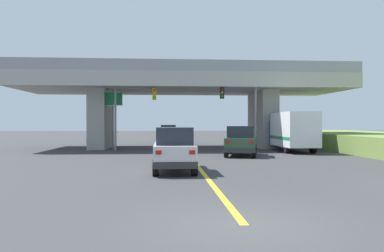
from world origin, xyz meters
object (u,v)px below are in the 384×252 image
highway_sign (113,106)px  traffic_signal_farside (129,105)px  box_truck (291,131)px  suv_lead (174,149)px  suv_crossing (241,141)px  sedan_oncoming (168,134)px  traffic_signal_nearside (244,105)px

highway_sign → traffic_signal_farside: bearing=-37.8°
box_truck → highway_sign: (-14.18, 2.84, 2.06)m
suv_lead → traffic_signal_farside: bearing=103.4°
traffic_signal_farside → highway_sign: 1.81m
suv_crossing → suv_lead: bearing=-106.2°
sedan_oncoming → highway_sign: size_ratio=0.95×
suv_crossing → highway_sign: 11.91m
suv_crossing → traffic_signal_farside: size_ratio=0.79×
suv_crossing → highway_sign: (-9.44, 6.75, 2.66)m
suv_lead → highway_sign: 15.71m
suv_lead → box_truck: size_ratio=0.67×
suv_lead → traffic_signal_nearside: size_ratio=0.81×
box_truck → sedan_oncoming: (-9.46, 14.86, -0.59)m
suv_crossing → traffic_signal_farside: 10.16m
suv_crossing → sedan_oncoming: bearing=118.6°
sedan_oncoming → traffic_signal_nearside: bearing=-67.1°
box_truck → traffic_signal_nearside: (-3.56, 0.89, 2.08)m
suv_crossing → traffic_signal_nearside: size_ratio=0.81×
suv_lead → traffic_signal_nearside: bearing=65.1°
sedan_oncoming → suv_lead: bearing=-90.1°
sedan_oncoming → box_truck: bearing=-57.5°
traffic_signal_nearside → suv_crossing: bearing=-103.8°
highway_sign → sedan_oncoming: bearing=68.5°
traffic_signal_nearside → highway_sign: size_ratio=1.17×
highway_sign → traffic_signal_nearside: bearing=-10.4°
sedan_oncoming → traffic_signal_farside: (-3.30, -13.12, 2.68)m
box_truck → traffic_signal_nearside: traffic_signal_nearside is taller
suv_lead → traffic_signal_nearside: traffic_signal_nearside is taller
suv_crossing → box_truck: size_ratio=0.67×
box_truck → highway_sign: highway_sign is taller
suv_crossing → box_truck: box_truck is taller
box_truck → traffic_signal_nearside: size_ratio=1.22×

